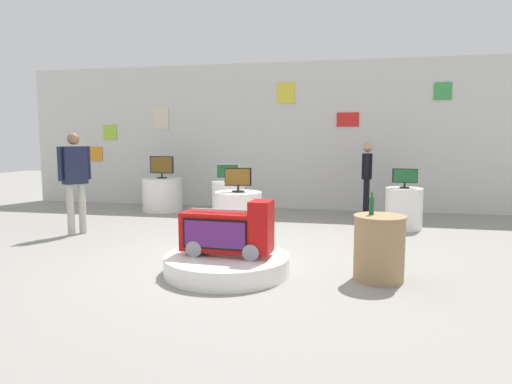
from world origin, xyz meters
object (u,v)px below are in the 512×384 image
object	(u,v)px
display_pedestal_right_rear	(162,194)
shopper_browsing_rear	(75,175)
tv_on_left_rear	(228,172)
bottle_on_side_table	(372,206)
tv_on_right_rear	(162,166)
tv_on_center_rear	(405,177)
display_pedestal_far_right	(238,214)
side_table_round	(379,247)
tv_on_far_right	(238,179)
main_display_pedestal	(227,264)
display_pedestal_center_rear	(404,208)
shopper_browsing_near_truck	(367,174)
novelty_firetruck_tv	(228,232)
display_pedestal_left_rear	(228,200)

from	to	relation	value
display_pedestal_right_rear	shopper_browsing_rear	size ratio (longest dim) A/B	0.52
tv_on_left_rear	display_pedestal_right_rear	distance (m)	1.89
tv_on_left_rear	bottle_on_side_table	world-z (taller)	tv_on_left_rear
tv_on_right_rear	bottle_on_side_table	size ratio (longest dim) A/B	2.24
display_pedestal_right_rear	bottle_on_side_table	size ratio (longest dim) A/B	3.39
tv_on_center_rear	tv_on_left_rear	bearing A→B (deg)	171.77
display_pedestal_far_right	side_table_round	xyz separation A→B (m)	(2.18, -2.01, 0.01)
display_pedestal_far_right	tv_on_far_right	distance (m)	0.60
tv_on_right_rear	main_display_pedestal	bearing A→B (deg)	-57.91
shopper_browsing_rear	tv_on_far_right	bearing A→B (deg)	8.58
side_table_round	shopper_browsing_rear	bearing A→B (deg)	162.18
main_display_pedestal	tv_on_left_rear	bearing A→B (deg)	105.16
display_pedestal_center_rear	side_table_round	world-z (taller)	side_table_round
main_display_pedestal	bottle_on_side_table	bearing A→B (deg)	4.88
tv_on_right_rear	bottle_on_side_table	world-z (taller)	tv_on_right_rear
main_display_pedestal	tv_on_far_right	distance (m)	2.30
bottle_on_side_table	shopper_browsing_near_truck	distance (m)	4.33
novelty_firetruck_tv	display_pedestal_right_rear	size ratio (longest dim) A/B	1.25
display_pedestal_far_right	side_table_round	world-z (taller)	side_table_round
main_display_pedestal	display_pedestal_center_rear	size ratio (longest dim) A/B	2.03
tv_on_right_rear	shopper_browsing_rear	bearing A→B (deg)	-98.39
tv_on_center_rear	display_pedestal_right_rear	distance (m)	5.29
display_pedestal_right_rear	tv_on_far_right	xyz separation A→B (m)	(2.36, -2.28, 0.60)
display_pedestal_left_rear	side_table_round	xyz separation A→B (m)	(2.82, -3.73, 0.01)
display_pedestal_left_rear	display_pedestal_center_rear	distance (m)	3.47
tv_on_right_rear	side_table_round	bearing A→B (deg)	-43.33
display_pedestal_left_rear	tv_on_far_right	size ratio (longest dim) A/B	1.70
tv_on_left_rear	shopper_browsing_near_truck	bearing A→B (deg)	13.02
display_pedestal_right_rear	shopper_browsing_near_truck	size ratio (longest dim) A/B	0.57
display_pedestal_right_rear	tv_on_left_rear	bearing A→B (deg)	-18.09
main_display_pedestal	side_table_round	world-z (taller)	side_table_round
main_display_pedestal	tv_on_left_rear	size ratio (longest dim) A/B	3.27
display_pedestal_far_right	shopper_browsing_rear	distance (m)	2.86
main_display_pedestal	tv_on_right_rear	size ratio (longest dim) A/B	2.58
main_display_pedestal	display_pedestal_left_rear	bearing A→B (deg)	105.13
display_pedestal_left_rear	tv_on_far_right	world-z (taller)	tv_on_far_right
side_table_round	main_display_pedestal	bearing A→B (deg)	-176.77
side_table_round	shopper_browsing_near_truck	world-z (taller)	shopper_browsing_near_truck
display_pedestal_right_rear	bottle_on_side_table	world-z (taller)	bottle_on_side_table
display_pedestal_left_rear	display_pedestal_right_rear	size ratio (longest dim) A/B	0.84
side_table_round	bottle_on_side_table	distance (m)	0.49
tv_on_left_rear	tv_on_center_rear	bearing A→B (deg)	-8.23
display_pedestal_center_rear	shopper_browsing_rear	size ratio (longest dim) A/B	0.43
novelty_firetruck_tv	shopper_browsing_near_truck	bearing A→B (deg)	68.67
display_pedestal_right_rear	display_pedestal_far_right	size ratio (longest dim) A/B	1.14
display_pedestal_left_rear	tv_on_left_rear	bearing A→B (deg)	-108.53
tv_on_left_rear	tv_on_center_rear	xyz separation A→B (m)	(3.44, -0.50, -0.01)
display_pedestal_left_rear	shopper_browsing_near_truck	bearing A→B (deg)	12.94
tv_on_center_rear	tv_on_far_right	xyz separation A→B (m)	(-2.79, -1.23, 0.02)
novelty_firetruck_tv	shopper_browsing_rear	bearing A→B (deg)	151.83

